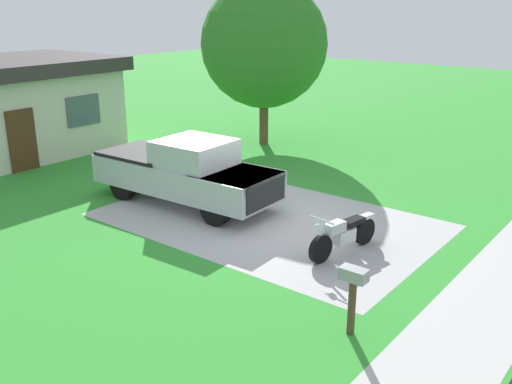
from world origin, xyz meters
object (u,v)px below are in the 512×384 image
pickup_truck (184,171)px  shade_tree (264,44)px  motorcycle (343,234)px  mailbox (353,283)px

pickup_truck → shade_tree: size_ratio=0.89×
motorcycle → shade_tree: shade_tree is taller
mailbox → pickup_truck: bearing=66.4°
motorcycle → pickup_truck: size_ratio=0.39×
mailbox → shade_tree: 14.39m
pickup_truck → shade_tree: 8.09m
motorcycle → shade_tree: (7.35, 7.89, 3.46)m
motorcycle → mailbox: mailbox is taller
motorcycle → pickup_truck: pickup_truck is taller
motorcycle → shade_tree: bearing=47.0°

